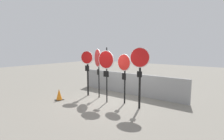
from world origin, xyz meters
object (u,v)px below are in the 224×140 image
Objects in this scene: stop_sign_2 at (106,63)px; traffic_cone_0 at (59,95)px; stop_sign_4 at (140,66)px; stop_sign_1 at (98,61)px; stop_sign_0 at (87,65)px; stop_sign_3 at (124,68)px.

traffic_cone_0 is (-2.04, -1.09, -1.53)m from stop_sign_2.
stop_sign_4 is at bearing 19.46° from traffic_cone_0.
stop_sign_1 is at bearing 152.20° from stop_sign_2.
stop_sign_2 is at bearing -29.61° from stop_sign_0.
stop_sign_0 is at bearing -145.86° from stop_sign_1.
traffic_cone_0 is (-0.52, -1.40, -1.33)m from stop_sign_0.
stop_sign_2 is at bearing -144.57° from stop_sign_3.
stop_sign_3 is at bearing 27.77° from traffic_cone_0.
stop_sign_0 is 1.56m from stop_sign_2.
traffic_cone_0 is at bearing -174.50° from stop_sign_4.
stop_sign_2 is 4.60× the size of traffic_cone_0.
stop_sign_4 is (3.11, -0.12, 0.15)m from stop_sign_0.
stop_sign_1 is at bearing -171.57° from stop_sign_3.
stop_sign_1 is (0.68, 0.06, 0.24)m from stop_sign_0.
stop_sign_2 reaches higher than stop_sign_1.
traffic_cone_0 is at bearing -143.65° from stop_sign_3.
stop_sign_2 reaches higher than stop_sign_0.
stop_sign_0 is 0.73m from stop_sign_1.
stop_sign_0 is 0.93× the size of stop_sign_4.
stop_sign_4 is 4.62× the size of traffic_cone_0.
stop_sign_2 is at bearing 173.02° from stop_sign_4.
stop_sign_1 reaches higher than stop_sign_3.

